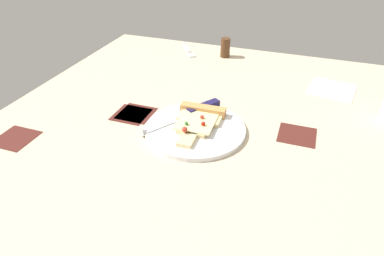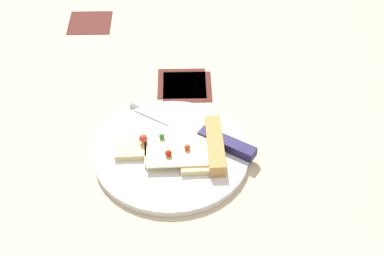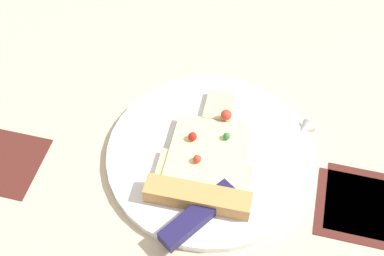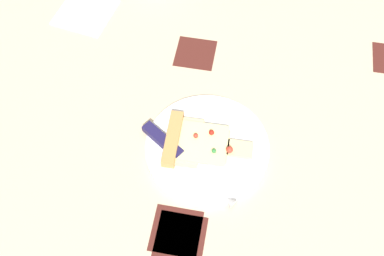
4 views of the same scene
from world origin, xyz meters
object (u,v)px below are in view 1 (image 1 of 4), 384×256
object	(u,v)px
pizza_slice	(198,119)
pepper_shaker	(225,48)
fork	(189,50)
knife	(190,113)
plate	(195,129)
napkin	(332,89)

from	to	relation	value
pizza_slice	pepper_shaker	bearing A→B (deg)	-84.70
fork	pizza_slice	bearing A→B (deg)	80.55
pepper_shaker	fork	xyz separation A→B (cm)	(-14.62, 0.85, -3.09)
knife	pepper_shaker	world-z (taller)	pepper_shaker
pizza_slice	fork	xyz separation A→B (cm)	(-20.46, 49.18, -1.55)
fork	knife	bearing A→B (deg)	78.23
knife	fork	world-z (taller)	knife
plate	fork	world-z (taller)	plate
plate	napkin	distance (cm)	48.03
plate	pepper_shaker	distance (cm)	51.31
plate	pizza_slice	distance (cm)	2.90
fork	napkin	bearing A→B (deg)	131.04
plate	knife	bearing A→B (deg)	122.82
pepper_shaker	napkin	distance (cm)	41.06
knife	plate	bearing A→B (deg)	156.74
knife	pepper_shaker	size ratio (longest dim) A/B	3.02
knife	napkin	size ratio (longest dim) A/B	1.62
plate	pizza_slice	size ratio (longest dim) A/B	1.43
pizza_slice	napkin	distance (cm)	46.24
knife	napkin	bearing A→B (deg)	-105.32
pizza_slice	napkin	size ratio (longest dim) A/B	1.35
pepper_shaker	plate	bearing A→B (deg)	-83.37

